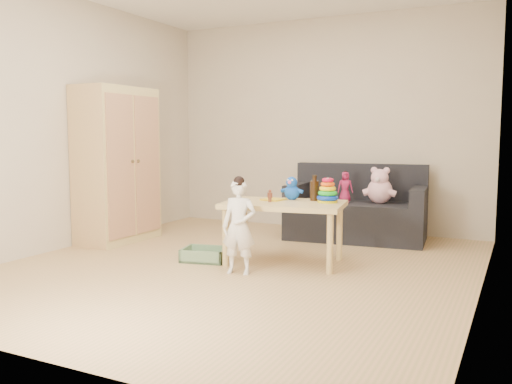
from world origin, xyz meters
The scene contains 13 objects.
room centered at (0.00, 0.00, 1.30)m, with size 4.50×4.50×4.50m.
wardrobe centered at (-1.76, 0.46, 0.84)m, with size 0.47×0.94×1.69m, color tan.
sofa centered at (0.58, 1.71, 0.21)m, with size 1.51×0.75×0.42m, color black.
play_table centered at (0.31, 0.30, 0.28)m, with size 1.07×0.68×0.56m, color #DEBA79.
storage_bin centered at (-0.39, 0.06, 0.06)m, with size 0.41×0.31×0.12m, color #638560, non-canonical shape.
toddler centered at (0.12, -0.21, 0.39)m, with size 0.29×0.19×0.79m, color white.
pink_bear centered at (0.84, 1.72, 0.59)m, with size 0.29×0.25×0.34m, color #FFBBCE, non-canonical shape.
doll centered at (0.48, 1.62, 0.59)m, with size 0.17×0.11×0.34m, color #AC2053.
ring_stacker centered at (0.67, 0.45, 0.65)m, with size 0.20×0.20×0.22m.
brown_bottle centered at (0.52, 0.53, 0.67)m, with size 0.08×0.08×0.24m.
blue_plush centered at (0.30, 0.51, 0.68)m, with size 0.18×0.14×0.22m, color blue, non-canonical shape.
wooden_figure centered at (0.19, 0.25, 0.62)m, with size 0.05×0.04×0.12m, color brown, non-canonical shape.
yellow_book centered at (0.16, 0.39, 0.57)m, with size 0.18×0.18×0.01m, color yellow.
Camera 1 is at (2.25, -4.18, 1.18)m, focal length 38.00 mm.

